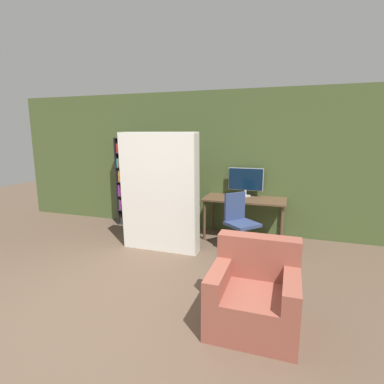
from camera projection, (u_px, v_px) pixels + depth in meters
ground_plane at (88, 321)px, 3.08m from camera, size 16.00×16.00×0.00m
wall_back at (192, 162)px, 5.97m from camera, size 8.00×0.06×2.70m
desk at (244, 203)px, 5.41m from camera, size 1.46×0.68×0.75m
monitor at (246, 180)px, 5.55m from camera, size 0.64×0.20×0.53m
office_chair at (240, 229)px, 4.81m from camera, size 0.62×0.62×0.97m
bookshelf at (133, 182)px, 6.29m from camera, size 0.81×0.34×1.82m
mattress_near at (160, 193)px, 4.81m from camera, size 1.28×0.30×1.93m
armchair at (254, 294)px, 3.00m from camera, size 0.85×0.80×0.85m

